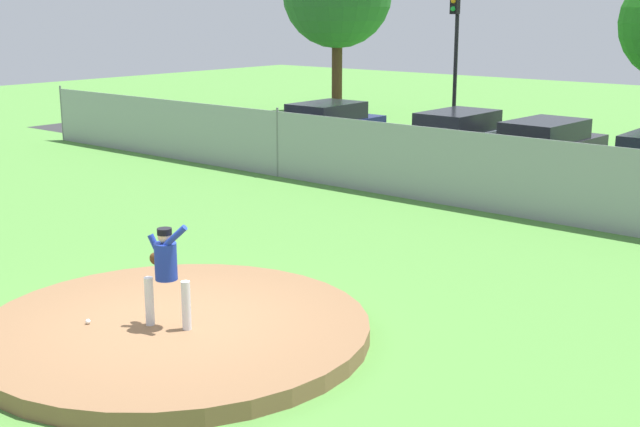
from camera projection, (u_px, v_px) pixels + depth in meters
ground_plane at (405, 251)px, 16.95m from camera, size 80.00×80.00×0.00m
asphalt_strip at (579, 184)px, 23.28m from camera, size 44.00×7.00×0.01m
pitchers_mound at (175, 330)px, 12.44m from camera, size 5.76×5.76×0.26m
pitcher_youth at (166, 267)px, 12.00m from camera, size 0.80×0.35×1.57m
baseball at (88, 322)px, 12.32m from camera, size 0.07×0.07×0.07m
chainlink_fence at (503, 175)px, 19.70m from camera, size 35.80×0.07×1.99m
parked_car_navy at (327, 128)px, 28.29m from camera, size 1.92×4.38×1.66m
parked_car_slate at (457, 139)px, 25.93m from camera, size 1.90×4.61×1.67m
parked_car_charcoal at (544, 149)px, 24.28m from camera, size 2.01×4.69×1.61m
traffic_light_near at (455, 39)px, 29.59m from camera, size 0.28×0.46×5.42m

